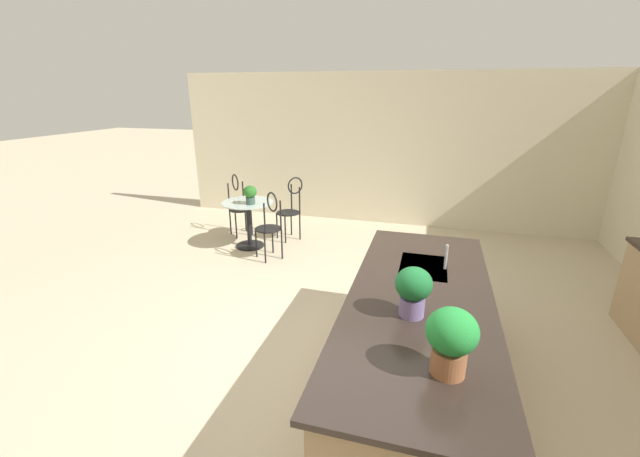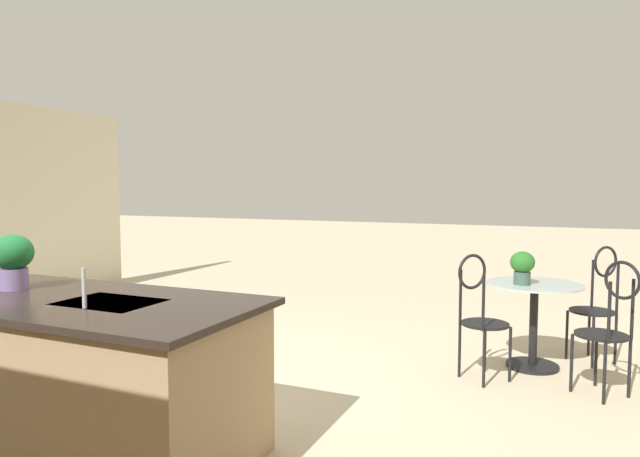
{
  "view_description": "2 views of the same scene",
  "coord_description": "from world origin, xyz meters",
  "px_view_note": "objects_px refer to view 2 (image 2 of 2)",
  "views": [
    {
      "loc": [
        3.07,
        0.86,
        2.37
      ],
      "look_at": [
        -0.79,
        -0.25,
        0.99
      ],
      "focal_mm": 22.45,
      "sensor_mm": 36.0,
      "label": 1
    },
    {
      "loc": [
        -2.61,
        3.23,
        1.58
      ],
      "look_at": [
        -0.79,
        -0.89,
        1.24
      ],
      "focal_mm": 31.28,
      "sensor_mm": 36.0,
      "label": 2
    }
  ],
  "objects_px": {
    "chair_toward_desk": "(480,311)",
    "potted_plant_on_table": "(522,266)",
    "potted_plant_counter_near": "(13,258)",
    "bistro_table": "(534,317)",
    "chair_by_island": "(597,298)",
    "chair_near_window": "(609,322)"
  },
  "relations": [
    {
      "from": "chair_toward_desk",
      "to": "potted_plant_on_table",
      "type": "xyz_separation_m",
      "value": [
        -0.28,
        -0.43,
        0.33
      ]
    },
    {
      "from": "potted_plant_on_table",
      "to": "potted_plant_counter_near",
      "type": "xyz_separation_m",
      "value": [
        2.89,
        2.57,
        0.22
      ]
    },
    {
      "from": "bistro_table",
      "to": "chair_by_island",
      "type": "relative_size",
      "value": 0.77
    },
    {
      "from": "potted_plant_counter_near",
      "to": "potted_plant_on_table",
      "type": "bearing_deg",
      "value": -138.29
    },
    {
      "from": "bistro_table",
      "to": "chair_toward_desk",
      "type": "height_order",
      "value": "chair_toward_desk"
    },
    {
      "from": "chair_by_island",
      "to": "chair_toward_desk",
      "type": "height_order",
      "value": "same"
    },
    {
      "from": "chair_by_island",
      "to": "potted_plant_on_table",
      "type": "relative_size",
      "value": 3.66
    },
    {
      "from": "chair_toward_desk",
      "to": "potted_plant_on_table",
      "type": "distance_m",
      "value": 0.61
    },
    {
      "from": "chair_toward_desk",
      "to": "potted_plant_counter_near",
      "type": "height_order",
      "value": "potted_plant_counter_near"
    },
    {
      "from": "chair_toward_desk",
      "to": "chair_by_island",
      "type": "bearing_deg",
      "value": -133.03
    },
    {
      "from": "potted_plant_on_table",
      "to": "potted_plant_counter_near",
      "type": "distance_m",
      "value": 3.87
    },
    {
      "from": "bistro_table",
      "to": "potted_plant_counter_near",
      "type": "xyz_separation_m",
      "value": [
        2.98,
        2.67,
        0.67
      ]
    },
    {
      "from": "chair_near_window",
      "to": "potted_plant_counter_near",
      "type": "distance_m",
      "value": 4.17
    },
    {
      "from": "chair_by_island",
      "to": "potted_plant_on_table",
      "type": "xyz_separation_m",
      "value": [
        0.6,
        0.53,
        0.33
      ]
    },
    {
      "from": "chair_by_island",
      "to": "potted_plant_counter_near",
      "type": "xyz_separation_m",
      "value": [
        3.49,
        3.1,
        0.55
      ]
    },
    {
      "from": "chair_toward_desk",
      "to": "potted_plant_counter_near",
      "type": "distance_m",
      "value": 3.42
    },
    {
      "from": "chair_near_window",
      "to": "potted_plant_on_table",
      "type": "distance_m",
      "value": 0.83
    },
    {
      "from": "chair_by_island",
      "to": "chair_toward_desk",
      "type": "relative_size",
      "value": 1.0
    },
    {
      "from": "bistro_table",
      "to": "potted_plant_on_table",
      "type": "distance_m",
      "value": 0.48
    },
    {
      "from": "chair_by_island",
      "to": "potted_plant_counter_near",
      "type": "distance_m",
      "value": 4.7
    },
    {
      "from": "chair_toward_desk",
      "to": "potted_plant_on_table",
      "type": "height_order",
      "value": "chair_toward_desk"
    },
    {
      "from": "chair_near_window",
      "to": "potted_plant_counter_near",
      "type": "xyz_separation_m",
      "value": [
        3.53,
        2.16,
        0.55
      ]
    }
  ]
}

